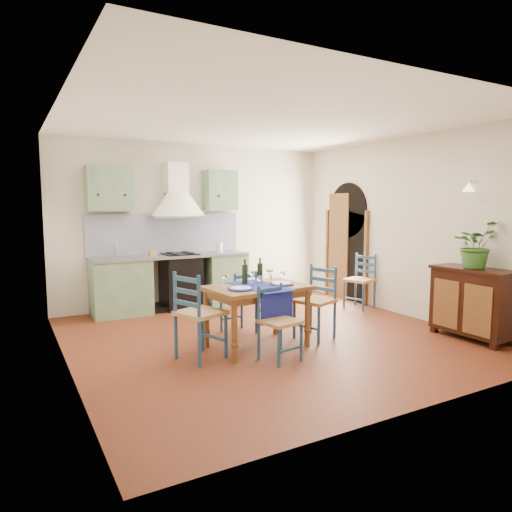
# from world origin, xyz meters

# --- Properties ---
(floor) EXTENTS (5.00, 5.00, 0.00)m
(floor) POSITION_xyz_m (0.00, 0.00, 0.00)
(floor) COLOR #4E2510
(floor) RESTS_ON ground
(back_wall) EXTENTS (5.00, 0.96, 2.80)m
(back_wall) POSITION_xyz_m (-0.47, 2.29, 1.05)
(back_wall) COLOR beige
(back_wall) RESTS_ON ground
(right_wall) EXTENTS (0.26, 5.00, 2.80)m
(right_wall) POSITION_xyz_m (2.50, 0.28, 1.34)
(right_wall) COLOR beige
(right_wall) RESTS_ON ground
(left_wall) EXTENTS (0.04, 5.00, 2.80)m
(left_wall) POSITION_xyz_m (-2.50, 0.00, 1.40)
(left_wall) COLOR beige
(left_wall) RESTS_ON ground
(ceiling) EXTENTS (5.00, 5.00, 0.01)m
(ceiling) POSITION_xyz_m (0.00, 0.00, 2.80)
(ceiling) COLOR white
(ceiling) RESTS_ON back_wall
(dining_table) EXTENTS (1.26, 0.97, 1.08)m
(dining_table) POSITION_xyz_m (-0.35, -0.30, 0.67)
(dining_table) COLOR brown
(dining_table) RESTS_ON ground
(chair_near) EXTENTS (0.46, 0.46, 0.85)m
(chair_near) POSITION_xyz_m (-0.38, -0.83, 0.44)
(chair_near) COLOR navy
(chair_near) RESTS_ON ground
(chair_far) EXTENTS (0.45, 0.45, 0.86)m
(chair_far) POSITION_xyz_m (-0.27, 0.34, 0.45)
(chair_far) COLOR navy
(chair_far) RESTS_ON ground
(chair_left) EXTENTS (0.60, 0.60, 1.01)m
(chair_left) POSITION_xyz_m (-1.16, -0.38, 0.52)
(chair_left) COLOR navy
(chair_left) RESTS_ON ground
(chair_right) EXTENTS (0.57, 0.57, 0.95)m
(chair_right) POSITION_xyz_m (0.51, -0.33, 0.49)
(chair_right) COLOR navy
(chair_right) RESTS_ON ground
(chair_spare) EXTENTS (0.54, 0.54, 0.92)m
(chair_spare) POSITION_xyz_m (2.23, 0.73, 0.47)
(chair_spare) COLOR navy
(chair_spare) RESTS_ON ground
(sideboard) EXTENTS (0.50, 1.05, 0.94)m
(sideboard) POSITION_xyz_m (2.26, -1.37, 0.51)
(sideboard) COLOR black
(sideboard) RESTS_ON ground
(potted_plant) EXTENTS (0.60, 0.53, 0.61)m
(potted_plant) POSITION_xyz_m (2.24, -1.38, 1.24)
(potted_plant) COLOR #2E6123
(potted_plant) RESTS_ON sideboard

